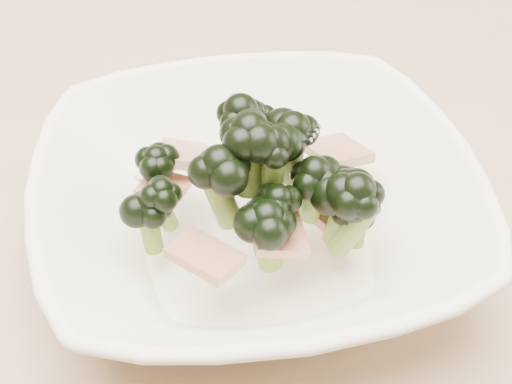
% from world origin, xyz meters
% --- Properties ---
extents(dining_table, '(1.20, 0.80, 0.75)m').
position_xyz_m(dining_table, '(0.00, 0.00, 0.65)').
color(dining_table, tan).
rests_on(dining_table, ground).
extents(broccoli_dish, '(0.35, 0.35, 0.13)m').
position_xyz_m(broccoli_dish, '(0.09, -0.08, 0.79)').
color(broccoli_dish, '#F4E8CE').
rests_on(broccoli_dish, dining_table).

